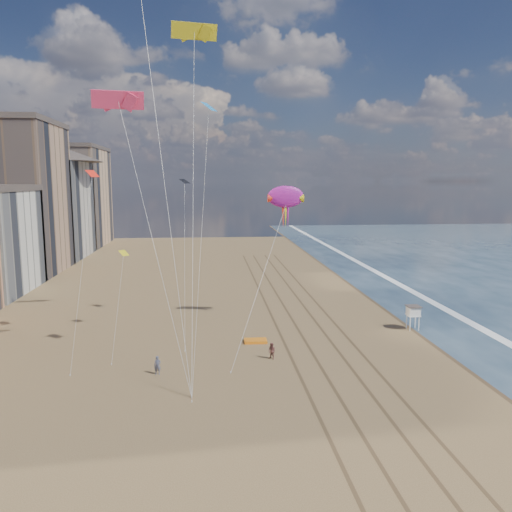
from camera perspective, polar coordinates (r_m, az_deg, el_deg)
The scene contains 12 objects.
ground at distance 33.63m, azimuth 12.37°, elevation -23.06°, with size 260.00×260.00×0.00m, color brown.
wet_sand at distance 74.95m, azimuth 16.97°, elevation -5.36°, with size 260.00×260.00×0.00m, color #42301E.
foam at distance 76.63m, azimuth 19.89°, elevation -5.20°, with size 260.00×260.00×0.00m, color white.
tracks at distance 60.96m, azimuth 6.04°, elevation -8.21°, with size 7.68×120.00×0.01m.
buildings at distance 99.78m, azimuth -26.98°, elevation 5.33°, with size 34.72×131.35×29.00m.
lifeguard_stand at distance 62.47m, azimuth 17.53°, elevation -6.04°, with size 1.60×1.60×2.89m.
grounded_kite at distance 55.61m, azimuth -0.04°, elevation -9.67°, with size 2.47×1.57×0.28m, color orange.
show_kite at distance 61.17m, azimuth 3.41°, elevation 6.73°, with size 6.03×8.80×23.39m.
kite_flyer_a at distance 47.51m, azimuth -11.19°, elevation -12.15°, with size 0.63×0.41×1.73m, color #55586D.
kite_flyer_b at distance 50.35m, azimuth 1.83°, elevation -10.81°, with size 0.82×0.64×1.69m, color brown.
parafoils at distance 54.35m, azimuth -11.86°, elevation 26.16°, with size 11.42×12.31×18.65m.
small_kites at distance 54.12m, azimuth -11.67°, elevation 8.95°, with size 13.86×19.06×15.35m.
Camera 1 is at (-9.23, -27.19, 17.51)m, focal length 35.00 mm.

